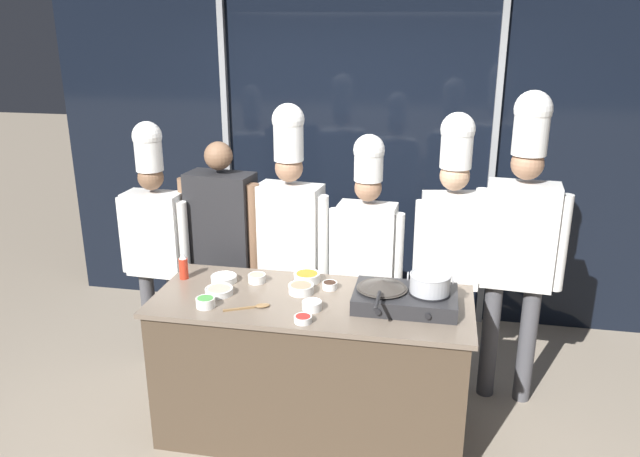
# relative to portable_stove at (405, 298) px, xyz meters

# --- Properties ---
(ground_plane) EXTENTS (24.00, 24.00, 0.00)m
(ground_plane) POSITION_rel_portable_stove_xyz_m (-0.54, -0.01, -0.95)
(ground_plane) COLOR gray
(window_wall_back) EXTENTS (5.14, 0.09, 2.70)m
(window_wall_back) POSITION_rel_portable_stove_xyz_m (-0.54, 1.77, 0.40)
(window_wall_back) COLOR black
(window_wall_back) RESTS_ON ground_plane
(demo_counter) EXTENTS (1.85, 0.76, 0.90)m
(demo_counter) POSITION_rel_portable_stove_xyz_m (-0.54, -0.01, -0.50)
(demo_counter) COLOR #4C3D2D
(demo_counter) RESTS_ON ground_plane
(portable_stove) EXTENTS (0.58, 0.39, 0.10)m
(portable_stove) POSITION_rel_portable_stove_xyz_m (0.00, 0.00, 0.00)
(portable_stove) COLOR #28282B
(portable_stove) RESTS_ON demo_counter
(frying_pan) EXTENTS (0.29, 0.50, 0.05)m
(frying_pan) POSITION_rel_portable_stove_xyz_m (-0.13, -0.00, 0.08)
(frying_pan) COLOR #38332D
(frying_pan) RESTS_ON portable_stove
(stock_pot) EXTENTS (0.26, 0.23, 0.11)m
(stock_pot) POSITION_rel_portable_stove_xyz_m (0.13, 0.00, 0.11)
(stock_pot) COLOR #B7BABF
(stock_pot) RESTS_ON portable_stove
(squeeze_bottle_chili) EXTENTS (0.06, 0.06, 0.17)m
(squeeze_bottle_chili) POSITION_rel_portable_stove_xyz_m (-1.38, 0.14, 0.03)
(squeeze_bottle_chili) COLOR red
(squeeze_bottle_chili) RESTS_ON demo_counter
(prep_bowl_shrimp) EXTENTS (0.17, 0.17, 0.04)m
(prep_bowl_shrimp) POSITION_rel_portable_stove_xyz_m (-1.09, -0.05, -0.02)
(prep_bowl_shrimp) COLOR white
(prep_bowl_shrimp) RESTS_ON demo_counter
(prep_bowl_mushrooms) EXTENTS (0.15, 0.15, 0.05)m
(prep_bowl_mushrooms) POSITION_rel_portable_stove_xyz_m (-0.62, 0.07, -0.02)
(prep_bowl_mushrooms) COLOR white
(prep_bowl_mushrooms) RESTS_ON demo_counter
(prep_bowl_ginger) EXTENTS (0.11, 0.11, 0.05)m
(prep_bowl_ginger) POSITION_rel_portable_stove_xyz_m (-0.92, 0.17, -0.02)
(prep_bowl_ginger) COLOR white
(prep_bowl_ginger) RESTS_ON demo_counter
(prep_bowl_scallions) EXTENTS (0.11, 0.11, 0.06)m
(prep_bowl_scallions) POSITION_rel_portable_stove_xyz_m (-1.10, -0.23, -0.01)
(prep_bowl_scallions) COLOR white
(prep_bowl_scallions) RESTS_ON demo_counter
(prep_bowl_bell_pepper) EXTENTS (0.10, 0.10, 0.04)m
(prep_bowl_bell_pepper) POSITION_rel_portable_stove_xyz_m (-0.52, -0.30, -0.03)
(prep_bowl_bell_pepper) COLOR white
(prep_bowl_bell_pepper) RESTS_ON demo_counter
(prep_bowl_noodles) EXTENTS (0.11, 0.11, 0.05)m
(prep_bowl_noodles) POSITION_rel_portable_stove_xyz_m (-0.51, -0.14, -0.02)
(prep_bowl_noodles) COLOR white
(prep_bowl_noodles) RESTS_ON demo_counter
(prep_bowl_onion) EXTENTS (0.16, 0.16, 0.04)m
(prep_bowl_onion) POSITION_rel_portable_stove_xyz_m (-1.12, 0.13, -0.02)
(prep_bowl_onion) COLOR white
(prep_bowl_onion) RESTS_ON demo_counter
(prep_bowl_soy_glaze) EXTENTS (0.09, 0.09, 0.04)m
(prep_bowl_soy_glaze) POSITION_rel_portable_stove_xyz_m (-0.46, 0.15, -0.02)
(prep_bowl_soy_glaze) COLOR white
(prep_bowl_soy_glaze) RESTS_ON demo_counter
(prep_bowl_carrots) EXTENTS (0.16, 0.16, 0.06)m
(prep_bowl_carrots) POSITION_rel_portable_stove_xyz_m (-0.62, 0.24, -0.01)
(prep_bowl_carrots) COLOR white
(prep_bowl_carrots) RESTS_ON demo_counter
(serving_spoon_slotted) EXTENTS (0.25, 0.15, 0.02)m
(serving_spoon_slotted) POSITION_rel_portable_stove_xyz_m (-0.82, -0.18, -0.04)
(serving_spoon_slotted) COLOR olive
(serving_spoon_slotted) RESTS_ON demo_counter
(chef_head) EXTENTS (0.52, 0.22, 1.81)m
(chef_head) POSITION_rel_portable_stove_xyz_m (-1.77, 0.57, 0.09)
(chef_head) COLOR #4C4C51
(chef_head) RESTS_ON ground_plane
(person_guest) EXTENTS (0.60, 0.29, 1.67)m
(person_guest) POSITION_rel_portable_stove_xyz_m (-1.31, 0.66, 0.06)
(person_guest) COLOR #2D3856
(person_guest) RESTS_ON ground_plane
(chef_sous) EXTENTS (0.56, 0.28, 1.94)m
(chef_sous) POSITION_rel_portable_stove_xyz_m (-0.82, 0.64, 0.16)
(chef_sous) COLOR #4C4C51
(chef_sous) RESTS_ON ground_plane
(chef_line) EXTENTS (0.49, 0.22, 1.77)m
(chef_line) POSITION_rel_portable_stove_xyz_m (-0.29, 0.58, 0.09)
(chef_line) COLOR #232326
(chef_line) RESTS_ON ground_plane
(chef_pastry) EXTENTS (0.47, 0.26, 1.92)m
(chef_pastry) POSITION_rel_portable_stove_xyz_m (0.24, 0.61, 0.20)
(chef_pastry) COLOR #4C4C51
(chef_pastry) RESTS_ON ground_plane
(chef_apprentice) EXTENTS (0.57, 0.26, 2.06)m
(chef_apprentice) POSITION_rel_portable_stove_xyz_m (0.66, 0.61, 0.24)
(chef_apprentice) COLOR #4C4C51
(chef_apprentice) RESTS_ON ground_plane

